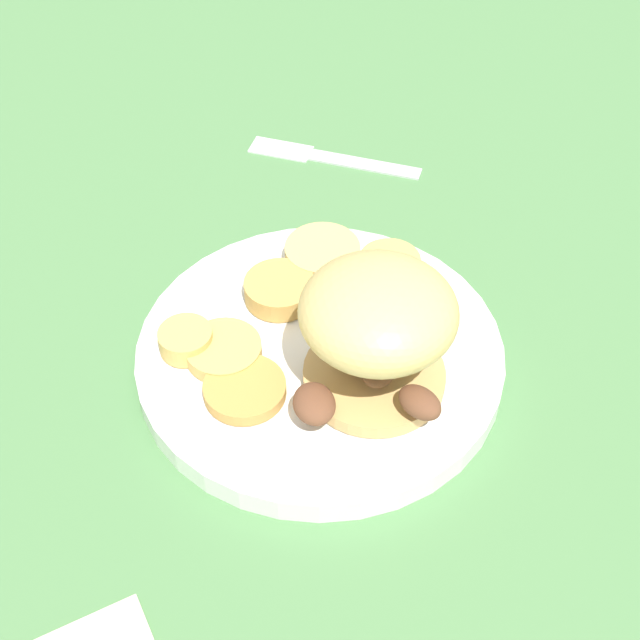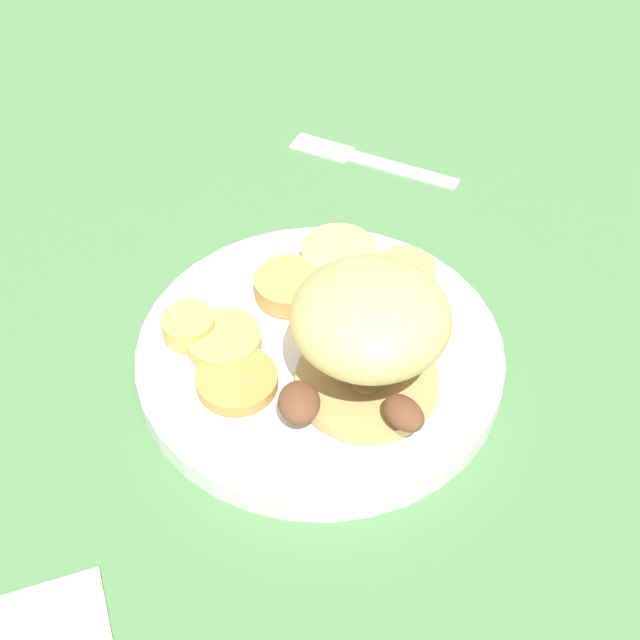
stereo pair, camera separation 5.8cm
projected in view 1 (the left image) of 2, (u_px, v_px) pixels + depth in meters
ground_plane at (320, 365)px, 0.62m from camera, size 4.00×4.00×0.00m
dinner_plate at (320, 354)px, 0.61m from camera, size 0.25×0.25×0.02m
sandwich at (377, 328)px, 0.54m from camera, size 0.11×0.10×0.09m
potato_round_0 at (280, 290)px, 0.63m from camera, size 0.05×0.05×0.02m
potato_round_1 at (186, 340)px, 0.60m from camera, size 0.04×0.04×0.02m
potato_round_2 at (224, 350)px, 0.59m from camera, size 0.05×0.05×0.01m
potato_round_3 at (245, 389)px, 0.57m from camera, size 0.05×0.05×0.01m
potato_round_4 at (322, 255)px, 0.66m from camera, size 0.06×0.06×0.02m
potato_round_5 at (390, 264)px, 0.65m from camera, size 0.05×0.05×0.01m
fork at (331, 158)px, 0.78m from camera, size 0.03×0.16×0.00m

